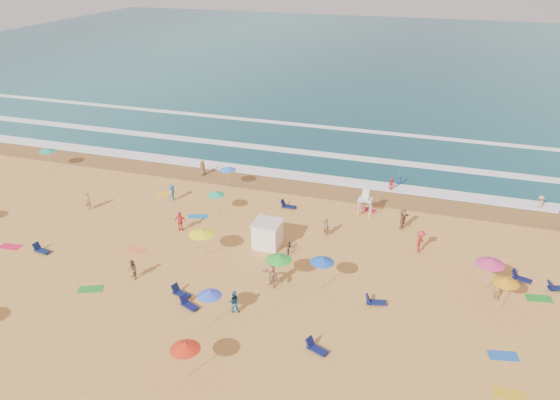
% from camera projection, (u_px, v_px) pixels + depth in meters
% --- Properties ---
extents(ground, '(220.00, 220.00, 0.00)m').
position_uv_depth(ground, '(283.00, 252.00, 42.90)').
color(ground, gold).
rests_on(ground, ground).
extents(ocean, '(220.00, 140.00, 0.18)m').
position_uv_depth(ocean, '(405.00, 58.00, 115.08)').
color(ocean, '#0C4756').
rests_on(ocean, ground).
extents(wet_sand, '(220.00, 220.00, 0.00)m').
position_uv_depth(wet_sand, '(322.00, 190.00, 53.64)').
color(wet_sand, olive).
rests_on(wet_sand, ground).
extents(surf_foam, '(200.00, 18.70, 0.05)m').
position_uv_depth(surf_foam, '(341.00, 159.00, 61.18)').
color(surf_foam, white).
rests_on(surf_foam, ground).
extents(cabana, '(2.00, 2.00, 2.00)m').
position_uv_depth(cabana, '(268.00, 235.00, 43.37)').
color(cabana, white).
rests_on(cabana, ground).
extents(cabana_roof, '(2.20, 2.20, 0.12)m').
position_uv_depth(cabana_roof, '(267.00, 223.00, 42.92)').
color(cabana_roof, silver).
rests_on(cabana_roof, cabana).
extents(bicycle, '(0.88, 1.75, 0.88)m').
position_uv_depth(bicycle, '(289.00, 246.00, 42.82)').
color(bicycle, black).
rests_on(bicycle, ground).
extents(lifeguard_stand, '(1.20, 1.20, 2.10)m').
position_uv_depth(lifeguard_stand, '(365.00, 204.00, 48.28)').
color(lifeguard_stand, white).
rests_on(lifeguard_stand, ground).
extents(beach_umbrellas, '(61.59, 28.77, 0.78)m').
position_uv_depth(beach_umbrellas, '(299.00, 237.00, 40.65)').
color(beach_umbrellas, '#17BB82').
rests_on(beach_umbrellas, ground).
extents(loungers, '(39.16, 18.81, 0.34)m').
position_uv_depth(loungers, '(306.00, 280.00, 39.06)').
color(loungers, '#0E1E49').
rests_on(loungers, ground).
extents(towels, '(47.53, 21.08, 0.03)m').
position_uv_depth(towels, '(295.00, 263.00, 41.43)').
color(towels, '#D91B44').
rests_on(towels, ground).
extents(beachgoers, '(48.40, 25.08, 2.12)m').
position_uv_depth(beachgoers, '(298.00, 226.00, 45.08)').
color(beachgoers, tan).
rests_on(beachgoers, ground).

